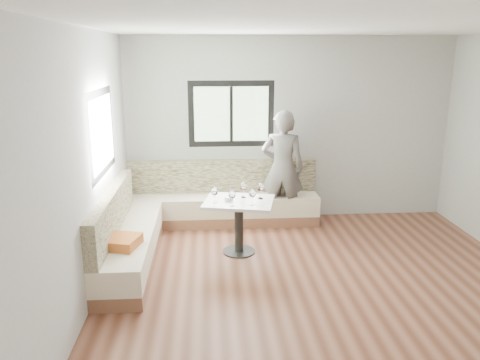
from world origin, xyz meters
name	(u,v)px	position (x,y,z in m)	size (l,w,h in m)	color
room	(322,166)	(-0.08, 0.08, 1.41)	(5.01, 5.01, 2.81)	brown
banquette	(186,217)	(-1.59, 1.63, 0.33)	(2.90, 2.80, 0.95)	#945F43
table	(239,214)	(-0.88, 1.12, 0.54)	(0.99, 0.85, 0.71)	black
person	(283,168)	(-0.15, 2.15, 0.87)	(0.64, 0.42, 1.75)	#625E5A
olive_ramekin	(229,198)	(-1.01, 1.15, 0.74)	(0.11, 0.11, 0.05)	white
wine_glass_a	(215,192)	(-1.19, 1.06, 0.86)	(0.09, 0.09, 0.20)	white
wine_glass_b	(232,195)	(-0.98, 0.91, 0.86)	(0.09, 0.09, 0.20)	white
wine_glass_c	(252,194)	(-0.72, 0.94, 0.86)	(0.09, 0.09, 0.20)	white
wine_glass_d	(243,187)	(-0.81, 1.25, 0.86)	(0.09, 0.09, 0.20)	white
wine_glass_e	(261,188)	(-0.59, 1.19, 0.86)	(0.09, 0.09, 0.20)	white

